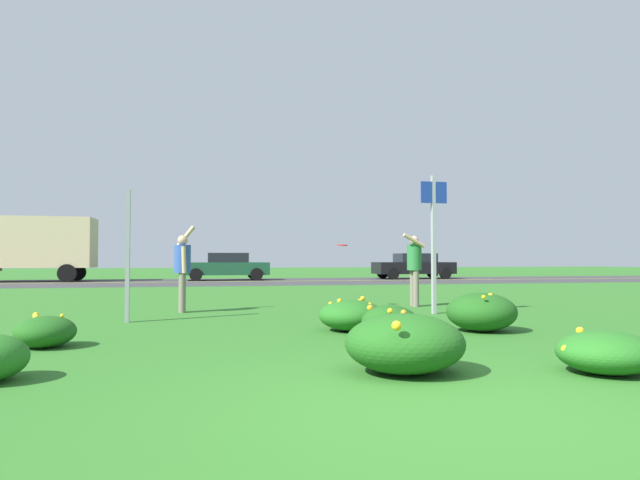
% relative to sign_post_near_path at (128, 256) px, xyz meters
% --- Properties ---
extents(ground_plane, '(120.00, 120.00, 0.00)m').
position_rel_sign_post_near_path_xyz_m(ground_plane, '(3.07, 5.51, -1.17)').
color(ground_plane, '#2D6B23').
extents(highway_strip, '(120.00, 9.33, 0.01)m').
position_rel_sign_post_near_path_xyz_m(highway_strip, '(3.07, 17.64, -1.16)').
color(highway_strip, '#38383A').
rests_on(highway_strip, ground).
extents(highway_center_stripe, '(120.00, 0.16, 0.00)m').
position_rel_sign_post_near_path_xyz_m(highway_center_stripe, '(3.07, 17.64, -1.16)').
color(highway_center_stripe, yellow).
rests_on(highway_center_stripe, ground).
extents(daylily_clump_front_right, '(1.07, 1.05, 0.60)m').
position_rel_sign_post_near_path_xyz_m(daylily_clump_front_right, '(5.49, -2.44, -0.87)').
color(daylily_clump_front_right, '#1E5619').
rests_on(daylily_clump_front_right, ground).
extents(daylily_clump_near_camera, '(1.01, 1.06, 0.53)m').
position_rel_sign_post_near_path_xyz_m(daylily_clump_near_camera, '(3.55, -1.95, -0.93)').
color(daylily_clump_near_camera, '#23661E').
rests_on(daylily_clump_near_camera, ground).
extents(daylily_clump_front_left, '(0.78, 0.83, 0.48)m').
position_rel_sign_post_near_path_xyz_m(daylily_clump_front_left, '(3.79, -3.06, -0.93)').
color(daylily_clump_front_left, '#1E5619').
rests_on(daylily_clump_front_left, ground).
extents(daylily_clump_mid_right, '(0.73, 0.77, 0.42)m').
position_rel_sign_post_near_path_xyz_m(daylily_clump_mid_right, '(-0.64, -2.72, -0.97)').
color(daylily_clump_mid_right, '#1E5619').
rests_on(daylily_clump_mid_right, ground).
extents(daylily_clump_front_center, '(1.17, 1.11, 0.60)m').
position_rel_sign_post_near_path_xyz_m(daylily_clump_front_center, '(3.20, -5.16, -0.88)').
color(daylily_clump_front_center, '#1E5619').
rests_on(daylily_clump_front_center, ground).
extents(daylily_clump_mid_left, '(0.95, 0.90, 0.43)m').
position_rel_sign_post_near_path_xyz_m(daylily_clump_mid_left, '(5.10, -5.60, -0.96)').
color(daylily_clump_mid_left, '#23661E').
rests_on(daylily_clump_mid_left, ground).
extents(sign_post_near_path, '(0.07, 0.10, 2.33)m').
position_rel_sign_post_near_path_xyz_m(sign_post_near_path, '(0.00, 0.00, 0.00)').
color(sign_post_near_path, '#93969B').
rests_on(sign_post_near_path, ground).
extents(sign_post_by_roadside, '(0.56, 0.10, 2.83)m').
position_rel_sign_post_near_path_xyz_m(sign_post_by_roadside, '(5.92, 0.31, 0.54)').
color(sign_post_by_roadside, '#93969B').
rests_on(sign_post_by_roadside, ground).
extents(person_thrower_blue_shirt, '(0.43, 0.50, 1.83)m').
position_rel_sign_post_near_path_xyz_m(person_thrower_blue_shirt, '(0.89, 1.69, -0.20)').
color(person_thrower_blue_shirt, '#2D4C9E').
rests_on(person_thrower_blue_shirt, ground).
extents(person_catcher_green_shirt, '(0.55, 0.51, 1.72)m').
position_rel_sign_post_near_path_xyz_m(person_catcher_green_shirt, '(6.19, 2.06, -0.17)').
color(person_catcher_green_shirt, '#287038').
rests_on(person_catcher_green_shirt, ground).
extents(frisbee_red, '(0.24, 0.24, 0.05)m').
position_rel_sign_post_near_path_xyz_m(frisbee_red, '(4.47, 2.16, 0.27)').
color(frisbee_red, red).
extents(car_black_leftmost, '(4.50, 2.00, 1.45)m').
position_rel_sign_post_near_path_xyz_m(car_black_leftmost, '(13.24, 19.74, -0.43)').
color(car_black_leftmost, black).
rests_on(car_black_leftmost, ground).
extents(car_dark_green_center_left, '(4.50, 2.00, 1.45)m').
position_rel_sign_post_near_path_xyz_m(car_dark_green_center_left, '(2.63, 19.74, -0.43)').
color(car_dark_green_center_left, '#194C2D').
rests_on(car_dark_green_center_left, ground).
extents(box_truck_red, '(6.70, 2.46, 3.20)m').
position_rel_sign_post_near_path_xyz_m(box_truck_red, '(-7.22, 19.74, 0.64)').
color(box_truck_red, maroon).
rests_on(box_truck_red, ground).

